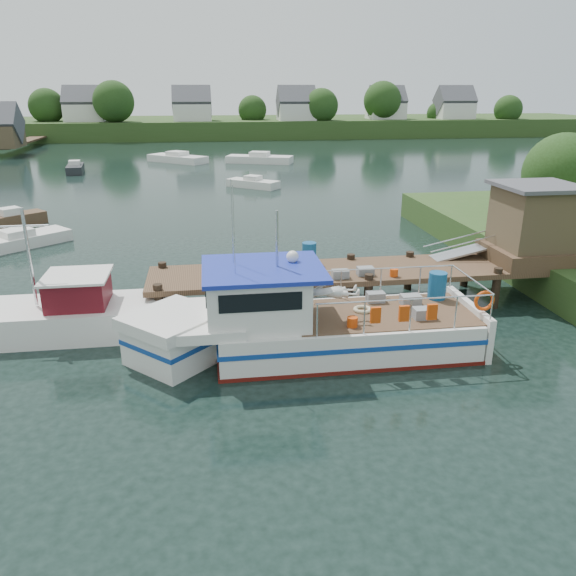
{
  "coord_description": "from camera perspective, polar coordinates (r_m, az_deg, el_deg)",
  "views": [
    {
      "loc": [
        -3.76,
        -19.9,
        7.95
      ],
      "look_at": [
        -1.0,
        -1.5,
        1.3
      ],
      "focal_mm": 35.0,
      "sensor_mm": 36.0,
      "label": 1
    }
  ],
  "objects": [
    {
      "name": "moored_a",
      "position": [
        32.95,
        -25.75,
        4.37
      ],
      "size": [
        5.12,
        4.79,
        0.97
      ],
      "rotation": [
        0.0,
        0.0,
        0.37
      ],
      "color": "silver",
      "rests_on": "ground"
    },
    {
      "name": "lobster_boat",
      "position": [
        17.53,
        1.44,
        -3.71
      ],
      "size": [
        11.54,
        3.49,
        5.49
      ],
      "rotation": [
        0.0,
        0.0,
        -0.01
      ],
      "color": "silver",
      "rests_on": "ground"
    },
    {
      "name": "far_shore",
      "position": [
        102.51,
        -6.67,
        16.26
      ],
      "size": [
        140.0,
        42.55,
        9.22
      ],
      "color": "#2D471D",
      "rests_on": "ground"
    },
    {
      "name": "dock",
      "position": [
        23.12,
        18.22,
        4.37
      ],
      "size": [
        16.6,
        3.0,
        4.78
      ],
      "color": "#4D3624",
      "rests_on": "ground"
    },
    {
      "name": "moored_far",
      "position": [
        64.62,
        -2.91,
        12.98
      ],
      "size": [
        7.69,
        4.84,
        1.24
      ],
      "rotation": [
        0.0,
        0.0,
        -0.09
      ],
      "color": "silver",
      "rests_on": "ground"
    },
    {
      "name": "moored_rowboat",
      "position": [
        38.14,
        -26.33,
        6.25
      ],
      "size": [
        3.9,
        3.54,
        1.15
      ],
      "rotation": [
        0.0,
        0.0,
        0.16
      ],
      "color": "#4D3624",
      "rests_on": "ground"
    },
    {
      "name": "moored_e",
      "position": [
        60.67,
        -20.81,
        11.31
      ],
      "size": [
        2.01,
        4.5,
        1.2
      ],
      "rotation": [
        0.0,
        0.0,
        0.3
      ],
      "color": "black",
      "rests_on": "ground"
    },
    {
      "name": "work_boat",
      "position": [
        20.58,
        -22.77,
        -2.58
      ],
      "size": [
        8.31,
        2.56,
        4.39
      ],
      "rotation": [
        0.0,
        0.0,
        -0.0
      ],
      "color": "silver",
      "rests_on": "ground"
    },
    {
      "name": "moored_d",
      "position": [
        66.29,
        -11.17,
        12.81
      ],
      "size": [
        7.02,
        6.62,
        1.23
      ],
      "rotation": [
        0.0,
        0.0,
        0.32
      ],
      "color": "silver",
      "rests_on": "ground"
    },
    {
      "name": "moored_b",
      "position": [
        48.27,
        -3.58,
        10.59
      ],
      "size": [
        4.49,
        4.06,
        1.0
      ],
      "rotation": [
        0.0,
        0.0,
        -0.07
      ],
      "color": "silver",
      "rests_on": "ground"
    },
    {
      "name": "ground_plane",
      "position": [
        21.75,
        2.02,
        -1.78
      ],
      "size": [
        160.0,
        160.0,
        0.0
      ],
      "primitive_type": "plane",
      "color": "black"
    }
  ]
}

